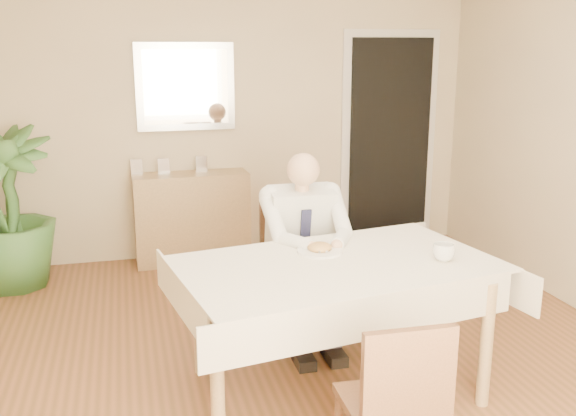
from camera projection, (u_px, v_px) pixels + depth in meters
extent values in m
plane|color=brown|center=(303.00, 379.00, 3.76)|extent=(5.00, 5.00, 0.00)
cube|color=beige|center=(229.00, 114.00, 5.79)|extent=(4.50, 0.02, 2.60)
cube|color=silver|center=(388.00, 141.00, 6.22)|extent=(0.96, 0.03, 2.10)
cube|color=black|center=(390.00, 142.00, 6.19)|extent=(0.80, 0.05, 1.95)
cube|color=silver|center=(185.00, 87.00, 5.61)|extent=(0.86, 0.03, 0.76)
cube|color=white|center=(186.00, 87.00, 5.59)|extent=(0.74, 0.02, 0.64)
cube|color=#A98654|center=(337.00, 268.00, 3.49)|extent=(1.73, 1.16, 0.04)
cube|color=beige|center=(337.00, 264.00, 3.49)|extent=(1.84, 1.27, 0.01)
cube|color=beige|center=(370.00, 318.00, 3.04)|extent=(1.68, 0.30, 0.22)
cube|color=beige|center=(311.00, 254.00, 3.98)|extent=(1.68, 0.30, 0.22)
cube|color=beige|center=(180.00, 296.00, 3.31)|extent=(0.18, 0.99, 0.22)
cube|color=beige|center=(476.00, 269.00, 3.72)|extent=(0.18, 0.99, 0.22)
cylinder|color=#A98654|center=(217.00, 379.00, 3.06)|extent=(0.07, 0.07, 0.70)
cylinder|color=#A98654|center=(486.00, 345.00, 3.41)|extent=(0.07, 0.07, 0.70)
cylinder|color=#A98654|center=(199.00, 317.00, 3.76)|extent=(0.07, 0.07, 0.70)
cylinder|color=#A98654|center=(424.00, 295.00, 4.11)|extent=(0.07, 0.07, 0.70)
cube|color=#482D1A|center=(298.00, 268.00, 4.31)|extent=(0.44, 0.44, 0.04)
cube|color=#482D1A|center=(291.00, 223.00, 4.43)|extent=(0.44, 0.04, 0.44)
cylinder|color=#482D1A|center=(278.00, 314.00, 4.15)|extent=(0.04, 0.04, 0.43)
cylinder|color=#482D1A|center=(333.00, 308.00, 4.24)|extent=(0.04, 0.04, 0.43)
cylinder|color=#482D1A|center=(265.00, 293.00, 4.50)|extent=(0.04, 0.04, 0.43)
cylinder|color=#482D1A|center=(316.00, 288.00, 4.59)|extent=(0.04, 0.04, 0.43)
cube|color=#482D1A|center=(389.00, 404.00, 2.76)|extent=(0.40, 0.40, 0.04)
cube|color=#482D1A|center=(409.00, 375.00, 2.53)|extent=(0.39, 0.05, 0.39)
cube|color=white|center=(300.00, 226.00, 4.20)|extent=(0.42, 0.31, 0.55)
cube|color=black|center=(305.00, 236.00, 4.09)|extent=(0.07, 0.08, 0.36)
cylinder|color=tan|center=(302.00, 185.00, 4.09)|extent=(0.09, 0.09, 0.08)
sphere|color=tan|center=(303.00, 170.00, 4.04)|extent=(0.21, 0.21, 0.21)
cube|color=black|center=(293.00, 271.00, 4.05)|extent=(0.13, 0.42, 0.13)
cube|color=black|center=(323.00, 269.00, 4.09)|extent=(0.13, 0.42, 0.13)
cube|color=black|center=(300.00, 325.00, 3.95)|extent=(0.11, 0.12, 0.45)
cube|color=black|center=(331.00, 322.00, 4.00)|extent=(0.11, 0.12, 0.45)
cube|color=black|center=(303.00, 358.00, 3.94)|extent=(0.11, 0.26, 0.07)
cube|color=black|center=(334.00, 354.00, 3.99)|extent=(0.11, 0.26, 0.07)
cylinder|color=white|center=(320.00, 251.00, 3.66)|extent=(0.26, 0.26, 0.02)
ellipsoid|color=olive|center=(320.00, 247.00, 3.65)|extent=(0.14, 0.14, 0.06)
cylinder|color=silver|center=(330.00, 251.00, 3.60)|extent=(0.01, 0.13, 0.01)
cylinder|color=silver|center=(316.00, 252.00, 3.58)|extent=(0.01, 0.13, 0.01)
imported|color=white|center=(444.00, 252.00, 3.51)|extent=(0.14, 0.14, 0.09)
cube|color=#A98654|center=(192.00, 218.00, 5.75)|extent=(1.01, 0.36, 0.81)
cube|color=silver|center=(137.00, 167.00, 5.57)|extent=(0.10, 0.02, 0.14)
cube|color=silver|center=(164.00, 166.00, 5.60)|extent=(0.10, 0.02, 0.14)
cube|color=silver|center=(201.00, 164.00, 5.72)|extent=(0.10, 0.02, 0.14)
imported|color=#2E5523|center=(8.00, 209.00, 5.07)|extent=(0.91, 0.91, 1.29)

